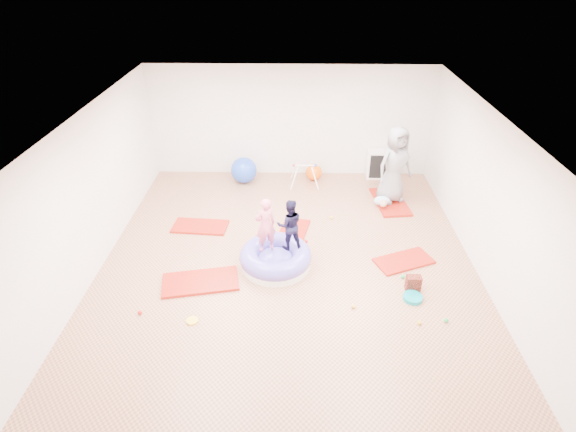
{
  "coord_description": "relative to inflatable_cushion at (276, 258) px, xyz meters",
  "views": [
    {
      "loc": [
        0.14,
        -6.76,
        5.19
      ],
      "look_at": [
        0.0,
        0.3,
        0.9
      ],
      "focal_mm": 28.0,
      "sensor_mm": 36.0,
      "label": 1
    }
  ],
  "objects": [
    {
      "name": "room",
      "position": [
        0.23,
        0.01,
        1.23
      ],
      "size": [
        7.01,
        8.01,
        2.81
      ],
      "color": "tan",
      "rests_on": "ground"
    },
    {
      "name": "gym_mat_center_back",
      "position": [
        0.31,
        1.09,
        -0.14
      ],
      "size": [
        0.76,
        1.17,
        0.04
      ],
      "primitive_type": "cube",
      "rotation": [
        0.0,
        0.0,
        1.35
      ],
      "color": "#A6110B",
      "rests_on": "ground"
    },
    {
      "name": "yellow_toy",
      "position": [
        -1.28,
        -1.51,
        -0.15
      ],
      "size": [
        0.19,
        0.19,
        0.03
      ],
      "primitive_type": "cylinder",
      "color": "yellow",
      "rests_on": "ground"
    },
    {
      "name": "ball_pit_balls",
      "position": [
        0.84,
        -0.47,
        -0.13
      ],
      "size": [
        5.03,
        3.25,
        0.07
      ],
      "color": "yellow",
      "rests_on": "ground"
    },
    {
      "name": "backpack",
      "position": [
        2.42,
        -0.66,
        -0.02
      ],
      "size": [
        0.25,
        0.16,
        0.29
      ],
      "primitive_type": "cube",
      "rotation": [
        0.0,
        0.0,
        -0.0
      ],
      "color": "#A63221",
      "rests_on": "ground"
    },
    {
      "name": "gym_mat_mid_left",
      "position": [
        -1.67,
        1.28,
        -0.14
      ],
      "size": [
        1.19,
        0.66,
        0.05
      ],
      "primitive_type": "cube",
      "rotation": [
        0.0,
        0.0,
        -0.08
      ],
      "color": "#A6110B",
      "rests_on": "ground"
    },
    {
      "name": "adult_caregiver",
      "position": [
        2.58,
        2.5,
        0.78
      ],
      "size": [
        1.03,
        0.9,
        1.78
      ],
      "primitive_type": "imported",
      "rotation": [
        0.0,
        0.0,
        0.48
      ],
      "color": "gray",
      "rests_on": "gym_mat_rear_right"
    },
    {
      "name": "infant_play_gym",
      "position": [
        0.58,
        3.32,
        0.2
      ],
      "size": [
        0.71,
        0.68,
        0.55
      ],
      "rotation": [
        0.0,
        0.0,
        0.24
      ],
      "color": "white",
      "rests_on": "ground"
    },
    {
      "name": "exercise_ball_blue",
      "position": [
        -0.95,
        3.45,
        0.16
      ],
      "size": [
        0.65,
        0.65,
        0.65
      ],
      "primitive_type": "sphere",
      "color": "blue",
      "rests_on": "ground"
    },
    {
      "name": "cube_shelf",
      "position": [
        2.54,
        3.8,
        0.2
      ],
      "size": [
        0.73,
        0.36,
        0.73
      ],
      "color": "white",
      "rests_on": "ground"
    },
    {
      "name": "inflatable_cushion",
      "position": [
        0.0,
        0.0,
        0.0
      ],
      "size": [
        1.35,
        1.35,
        0.42
      ],
      "rotation": [
        0.0,
        0.0,
        -0.24
      ],
      "color": "white",
      "rests_on": "ground"
    },
    {
      "name": "gym_mat_right",
      "position": [
        2.44,
        0.14,
        -0.14
      ],
      "size": [
        1.21,
        0.92,
        0.05
      ],
      "primitive_type": "cube",
      "rotation": [
        0.0,
        0.0,
        0.39
      ],
      "color": "#A6110B",
      "rests_on": "ground"
    },
    {
      "name": "gym_mat_rear_right",
      "position": [
        2.57,
        2.43,
        -0.14
      ],
      "size": [
        0.81,
        1.4,
        0.06
      ],
      "primitive_type": "cube",
      "rotation": [
        0.0,
        0.0,
        1.68
      ],
      "color": "#A6110B",
      "rests_on": "ground"
    },
    {
      "name": "infant",
      "position": [
        2.34,
        2.21,
        0.0
      ],
      "size": [
        0.37,
        0.38,
        0.22
      ],
      "color": "#AACCE7",
      "rests_on": "gym_mat_rear_right"
    },
    {
      "name": "gym_mat_front_left",
      "position": [
        -1.32,
        -0.55,
        -0.14
      ],
      "size": [
        1.44,
        0.91,
        0.06
      ],
      "primitive_type": "cube",
      "rotation": [
        0.0,
        0.0,
        0.2
      ],
      "color": "#A6110B",
      "rests_on": "ground"
    },
    {
      "name": "exercise_ball_orange",
      "position": [
        0.82,
        3.61,
        0.04
      ],
      "size": [
        0.42,
        0.42,
        0.42
      ],
      "primitive_type": "sphere",
      "color": "#FC5E08",
      "rests_on": "ground"
    },
    {
      "name": "balance_disc",
      "position": [
        2.38,
        -0.91,
        -0.13
      ],
      "size": [
        0.33,
        0.33,
        0.07
      ],
      "primitive_type": "cylinder",
      "color": "#098B97",
      "rests_on": "ground"
    },
    {
      "name": "child_navy",
      "position": [
        0.26,
        0.1,
        0.72
      ],
      "size": [
        0.54,
        0.45,
        1.0
      ],
      "primitive_type": "imported",
      "rotation": [
        0.0,
        0.0,
        3.3
      ],
      "color": "black",
      "rests_on": "inflatable_cushion"
    },
    {
      "name": "child_pink",
      "position": [
        -0.17,
        0.02,
        0.76
      ],
      "size": [
        0.46,
        0.4,
        1.07
      ],
      "primitive_type": "imported",
      "rotation": [
        0.0,
        0.0,
        3.58
      ],
      "color": "#E26788",
      "rests_on": "inflatable_cushion"
    }
  ]
}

